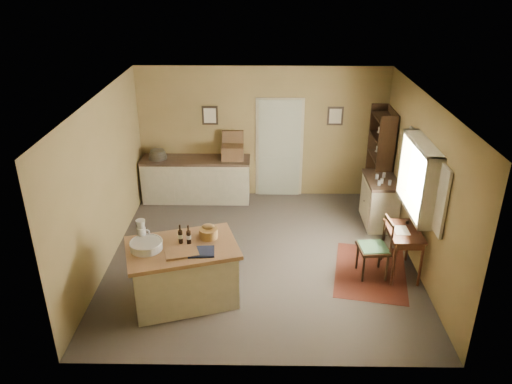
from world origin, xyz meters
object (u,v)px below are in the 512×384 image
(writing_desk, at_px, (404,236))
(sideboard, at_px, (197,178))
(desk_chair, at_px, (373,248))
(right_cabinet, at_px, (379,201))
(work_island, at_px, (183,272))
(shelving_unit, at_px, (382,159))

(writing_desk, bearing_deg, sideboard, 143.29)
(desk_chair, bearing_deg, sideboard, 133.43)
(desk_chair, distance_m, right_cabinet, 1.81)
(desk_chair, relative_size, right_cabinet, 0.97)
(sideboard, xyz_separation_m, writing_desk, (3.54, -2.64, 0.18))
(work_island, bearing_deg, desk_chair, -3.72)
(sideboard, bearing_deg, shelving_unit, -3.10)
(work_island, relative_size, right_cabinet, 1.75)
(sideboard, distance_m, desk_chair, 4.10)
(work_island, height_order, right_cabinet, work_island)
(work_island, bearing_deg, sideboard, 76.66)
(desk_chair, relative_size, shelving_unit, 0.48)
(sideboard, xyz_separation_m, desk_chair, (3.08, -2.72, 0.00))
(right_cabinet, relative_size, shelving_unit, 0.50)
(sideboard, relative_size, right_cabinet, 2.20)
(right_cabinet, distance_m, shelving_unit, 0.94)
(sideboard, relative_size, shelving_unit, 1.11)
(desk_chair, bearing_deg, right_cabinet, 70.03)
(writing_desk, distance_m, desk_chair, 0.50)
(sideboard, height_order, writing_desk, sideboard)
(desk_chair, distance_m, shelving_unit, 2.64)
(sideboard, relative_size, writing_desk, 2.70)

